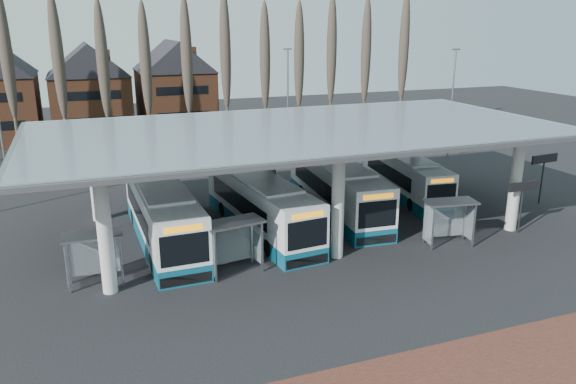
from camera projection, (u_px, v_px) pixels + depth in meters
name	position (u px, v px, depth m)	size (l,w,h in m)	color
ground	(357.00, 275.00, 28.81)	(140.00, 140.00, 0.00)	black
station_canopy	(300.00, 137.00, 34.32)	(32.00, 16.00, 6.34)	#BBBBB6
poplar_row	(207.00, 61.00, 55.81)	(45.10, 1.10, 14.50)	#473D33
townhouse_row	(43.00, 85.00, 61.14)	(36.80, 10.30, 12.25)	brown
lamp_post_b	(288.00, 101.00, 52.57)	(0.80, 0.16, 10.17)	slate
lamp_post_c	(452.00, 102.00, 51.95)	(0.80, 0.16, 10.17)	slate
bus_0	(162.00, 214.00, 32.73)	(2.96, 12.81, 3.55)	white
bus_1	(260.00, 206.00, 34.52)	(3.75, 12.53, 3.43)	white
bus_2	(337.00, 189.00, 37.89)	(3.62, 12.80, 3.51)	white
bus_3	(404.00, 176.00, 41.74)	(3.73, 11.29, 3.08)	white
shelter_0	(93.00, 247.00, 27.30)	(2.90, 1.55, 2.64)	gray
shelter_1	(233.00, 235.00, 28.58)	(3.24, 2.00, 2.81)	gray
shelter_2	(449.00, 212.00, 32.21)	(3.12, 1.95, 2.70)	gray
info_sign_0	(523.00, 190.00, 33.83)	(2.18, 0.16, 3.24)	black
info_sign_1	(544.00, 162.00, 39.33)	(2.41, 0.35, 3.59)	black
barrier	(310.00, 241.00, 30.73)	(2.20, 1.10, 1.18)	black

